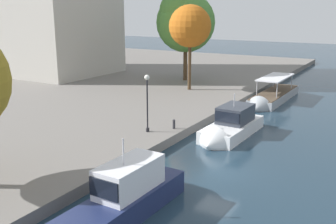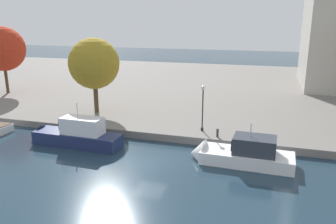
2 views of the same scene
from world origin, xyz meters
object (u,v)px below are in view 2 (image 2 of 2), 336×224
Objects in this scene: lamp_post at (203,103)px; tree_1 at (1,48)px; motor_yacht_1 at (74,137)px; mooring_bollard_1 at (218,132)px; motor_yacht_2 at (239,155)px; tree_0 at (92,64)px.

tree_1 is (-32.11, 9.09, 3.81)m from lamp_post.
mooring_bollard_1 is at bearing -160.79° from motor_yacht_1.
lamp_post is (11.27, 5.59, 2.81)m from motor_yacht_1.
motor_yacht_1 is 0.97× the size of tree_1.
tree_1 is (-33.88, 10.50, 6.26)m from mooring_bollard_1.
motor_yacht_2 is at bearing -58.28° from mooring_bollard_1.
mooring_bollard_1 is 16.99m from tree_0.
mooring_bollard_1 is 36.01m from tree_1.
mooring_bollard_1 is 0.08× the size of tree_1.
motor_yacht_2 is 0.86× the size of tree_1.
lamp_post reaches higher than motor_yacht_2.
lamp_post is at bearing -12.40° from tree_0.
motor_yacht_2 is at bearing -177.46° from motor_yacht_1.
tree_1 reaches higher than motor_yacht_2.
motor_yacht_2 is 20.58m from tree_0.
motor_yacht_2 is (15.44, 0.29, -0.12)m from motor_yacht_1.
motor_yacht_2 is 4.59m from mooring_bollard_1.
tree_1 is (-18.38, 6.07, 0.86)m from tree_0.
motor_yacht_2 is 0.97× the size of tree_0.
motor_yacht_1 is at bearing -162.24° from mooring_bollard_1.
motor_yacht_1 is at bearing 2.89° from motor_yacht_2.
tree_1 is (-36.27, 14.38, 6.73)m from motor_yacht_2.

